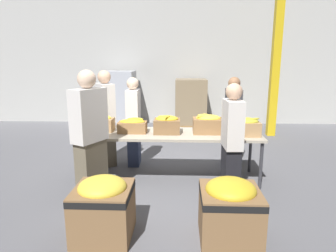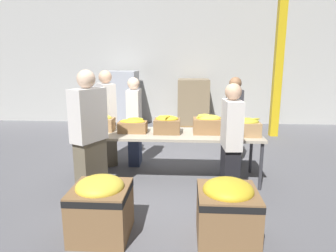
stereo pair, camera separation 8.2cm
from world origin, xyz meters
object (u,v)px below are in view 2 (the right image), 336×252
sorting_table (170,136)px  banana_box_4 (247,127)px  volunteer_4 (107,119)px  pallet_stack_1 (193,104)px  volunteer_0 (135,122)px  volunteer_3 (90,138)px  banana_box_2 (167,124)px  banana_box_3 (208,124)px  volunteer_2 (233,122)px  pallet_stack_0 (122,100)px  support_pillar (279,55)px  donation_bin_0 (101,205)px  banana_box_0 (102,123)px  banana_box_1 (133,125)px  donation_bin_1 (227,209)px  volunteer_1 (231,145)px

sorting_table → banana_box_4: size_ratio=7.29×
volunteer_4 → pallet_stack_1: 3.51m
volunteer_0 → volunteer_3: bearing=-14.0°
banana_box_2 → banana_box_3: size_ratio=0.86×
volunteer_2 → volunteer_0: bearing=-90.7°
sorting_table → pallet_stack_0: 4.05m
volunteer_4 → support_pillar: size_ratio=0.43×
donation_bin_0 → pallet_stack_0: bearing=99.6°
banana_box_4 → volunteer_2: 0.86m
banana_box_0 → support_pillar: bearing=39.0°
banana_box_1 → donation_bin_1: 2.15m
donation_bin_0 → volunteer_2: bearing=53.9°
sorting_table → donation_bin_0: sorting_table is taller
banana_box_4 → volunteer_2: bearing=94.3°
volunteer_2 → support_pillar: support_pillar is taller
banana_box_4 → support_pillar: size_ratio=0.10×
banana_box_0 → donation_bin_0: size_ratio=0.57×
donation_bin_1 → banana_box_1: bearing=127.8°
banana_box_4 → volunteer_2: volunteer_2 is taller
banana_box_0 → volunteer_3: size_ratio=0.22×
volunteer_0 → pallet_stack_1: (1.11, 3.11, -0.12)m
banana_box_1 → donation_bin_1: size_ratio=0.65×
sorting_table → volunteer_0: bearing=136.0°
volunteer_2 → volunteer_3: bearing=-57.9°
volunteer_2 → volunteer_4: size_ratio=0.93×
banana_box_4 → support_pillar: support_pillar is taller
donation_bin_0 → banana_box_0: bearing=104.7°
banana_box_0 → volunteer_3: (0.08, -0.88, -0.02)m
banana_box_2 → pallet_stack_1: size_ratio=0.29×
banana_box_3 → banana_box_4: bearing=-11.7°
banana_box_4 → donation_bin_1: size_ratio=0.57×
banana_box_4 → pallet_stack_0: bearing=125.3°
sorting_table → volunteer_0: 0.93m
banana_box_1 → pallet_stack_0: size_ratio=0.28×
volunteer_4 → donation_bin_1: (1.86, -2.28, -0.49)m
donation_bin_0 → donation_bin_1: 1.34m
volunteer_1 → banana_box_4: bearing=-29.7°
pallet_stack_1 → volunteer_4: bearing=-117.3°
volunteer_1 → volunteer_3: bearing=89.0°
volunteer_2 → volunteer_4: (-2.26, -0.12, 0.06)m
donation_bin_1 → pallet_stack_0: (-2.25, 5.39, 0.42)m
volunteer_2 → pallet_stack_0: 4.00m
volunteer_2 → volunteer_3: (-2.11, -1.55, 0.08)m
banana_box_0 → donation_bin_1: (1.80, -1.73, -0.53)m
volunteer_2 → volunteer_4: bearing=-91.3°
volunteer_0 → pallet_stack_1: size_ratio=1.16×
banana_box_1 → volunteer_0: 0.65m
volunteer_0 → donation_bin_1: size_ratio=2.34×
donation_bin_1 → volunteer_1: bearing=80.9°
volunteer_2 → banana_box_0: bearing=-77.2°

